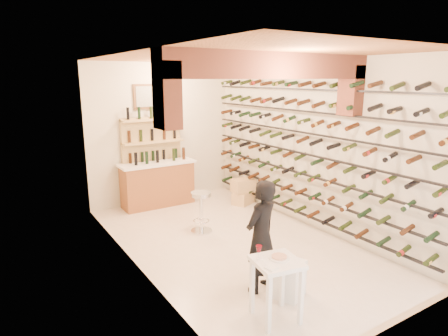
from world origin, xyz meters
The scene contains 11 objects.
ground centered at (0.00, 0.00, 0.00)m, with size 6.00×6.00×0.00m, color silver.
room_shell centered at (0.00, -0.26, 2.25)m, with size 3.52×6.02×3.21m.
wine_rack centered at (1.53, 0.00, 1.55)m, with size 0.32×5.70×2.56m.
back_counter centered at (-0.30, 2.65, 0.53)m, with size 1.70×0.62×1.29m.
back_shelving centered at (-0.30, 2.89, 1.17)m, with size 1.40×0.31×2.73m.
tasting_table centered at (-0.81, -2.13, 0.63)m, with size 0.61×0.61×0.93m.
white_stool centered at (-0.34, -1.82, 0.24)m, with size 0.39×0.39×0.49m, color white.
person centered at (-0.55, -1.50, 0.78)m, with size 0.57×0.37×1.56m, color black.
chrome_barstool centered at (-0.24, 0.72, 0.45)m, with size 0.40×0.40×0.78m.
crate_lower centered at (1.40, 1.68, 0.15)m, with size 0.49×0.34×0.29m, color tan.
crate_upper centered at (1.40, 1.68, 0.44)m, with size 0.51×0.35×0.30m, color tan.
Camera 1 is at (-3.57, -5.33, 2.85)m, focal length 31.05 mm.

